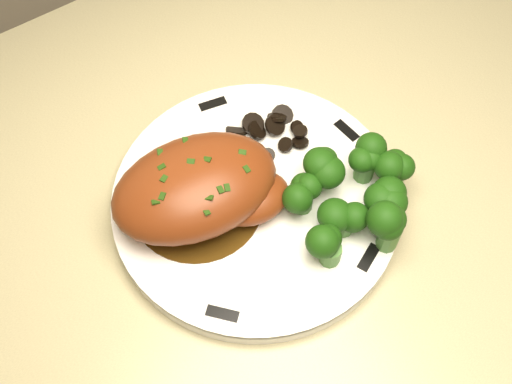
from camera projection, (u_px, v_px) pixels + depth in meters
counter at (173, 347)px, 1.04m from camera, size 2.11×0.70×1.03m
plate at (256, 202)px, 0.65m from camera, size 0.31×0.31×0.02m
rim_accent_0 at (347, 131)px, 0.68m from camera, size 0.01×0.03×0.00m
rim_accent_1 at (213, 104)px, 0.70m from camera, size 0.03×0.02×0.00m
rim_accent_2 at (130, 204)px, 0.64m from camera, size 0.02×0.03×0.00m
rim_accent_3 at (222, 314)px, 0.58m from camera, size 0.03×0.03×0.00m
rim_accent_4 at (369, 258)px, 0.61m from camera, size 0.03×0.02×0.00m
gravy_pool at (197, 203)px, 0.64m from camera, size 0.13×0.13×0.00m
chicken_breast at (201, 188)px, 0.61m from camera, size 0.18×0.14×0.06m
mushroom_pile at (258, 141)px, 0.67m from camera, size 0.09×0.07×0.03m
broccoli_florets at (356, 198)px, 0.61m from camera, size 0.13×0.12×0.05m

